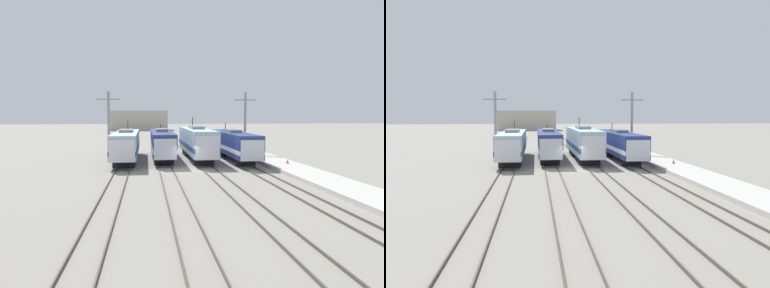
% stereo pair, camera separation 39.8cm
% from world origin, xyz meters
% --- Properties ---
extents(ground_plane, '(400.00, 400.00, 0.00)m').
position_xyz_m(ground_plane, '(0.00, 0.00, 0.00)').
color(ground_plane, gray).
extents(rail_pair_far_left, '(1.51, 120.00, 0.15)m').
position_xyz_m(rail_pair_far_left, '(-6.89, 0.00, 0.07)').
color(rail_pair_far_left, '#4C4238').
rests_on(rail_pair_far_left, ground_plane).
extents(rail_pair_center_left, '(1.51, 120.00, 0.15)m').
position_xyz_m(rail_pair_center_left, '(-2.30, 0.00, 0.07)').
color(rail_pair_center_left, '#4C4238').
rests_on(rail_pair_center_left, ground_plane).
extents(rail_pair_center_right, '(1.51, 120.00, 0.15)m').
position_xyz_m(rail_pair_center_right, '(2.30, 0.00, 0.07)').
color(rail_pair_center_right, '#4C4238').
rests_on(rail_pair_center_right, ground_plane).
extents(rail_pair_far_right, '(1.51, 120.00, 0.15)m').
position_xyz_m(rail_pair_far_right, '(6.89, 0.00, 0.07)').
color(rail_pair_far_right, '#4C4238').
rests_on(rail_pair_far_right, ground_plane).
extents(locomotive_far_left, '(2.97, 18.79, 5.08)m').
position_xyz_m(locomotive_far_left, '(-6.89, 8.57, 2.09)').
color(locomotive_far_left, '#232326').
rests_on(locomotive_far_left, ground_plane).
extents(locomotive_center_left, '(2.78, 19.12, 4.51)m').
position_xyz_m(locomotive_center_left, '(-2.30, 10.39, 2.09)').
color(locomotive_center_left, black).
rests_on(locomotive_center_left, ground_plane).
extents(locomotive_center_right, '(2.97, 18.68, 5.56)m').
position_xyz_m(locomotive_center_right, '(2.30, 9.40, 2.26)').
color(locomotive_center_right, '#232326').
rests_on(locomotive_center_right, ground_plane).
extents(locomotive_far_right, '(2.87, 19.26, 4.69)m').
position_xyz_m(locomotive_far_right, '(6.89, 8.15, 2.05)').
color(locomotive_far_right, black).
rests_on(locomotive_far_right, ground_plane).
extents(catenary_tower_left, '(3.15, 0.37, 9.12)m').
position_xyz_m(catenary_tower_left, '(-9.49, 13.19, 4.77)').
color(catenary_tower_left, gray).
rests_on(catenary_tower_left, ground_plane).
extents(catenary_tower_right, '(3.15, 0.37, 9.12)m').
position_xyz_m(catenary_tower_right, '(9.85, 13.19, 4.77)').
color(catenary_tower_right, gray).
rests_on(catenary_tower_right, ground_plane).
extents(platform, '(4.00, 120.00, 0.39)m').
position_xyz_m(platform, '(11.10, 0.00, 0.20)').
color(platform, '#B7B5AD').
rests_on(platform, ground_plane).
extents(traffic_cone, '(0.38, 0.38, 0.46)m').
position_xyz_m(traffic_cone, '(11.55, 1.03, 0.62)').
color(traffic_cone, orange).
rests_on(traffic_cone, platform).
extents(depot_building, '(21.56, 14.04, 7.40)m').
position_xyz_m(depot_building, '(-7.19, 106.32, 3.70)').
color(depot_building, '#B2AD9E').
rests_on(depot_building, ground_plane).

